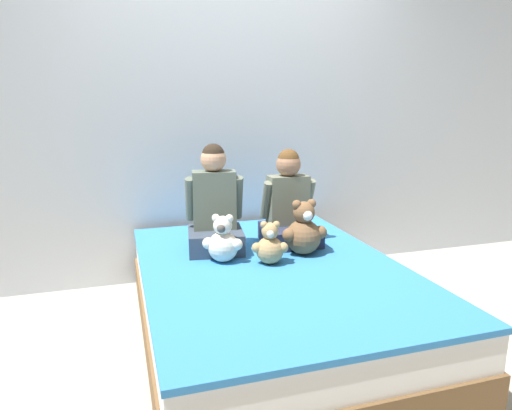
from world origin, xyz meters
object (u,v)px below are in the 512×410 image
at_px(teddy_bear_held_by_left_child, 223,242).
at_px(teddy_bear_between_children, 270,246).
at_px(bed, 271,301).
at_px(child_on_right, 289,207).
at_px(teddy_bear_held_by_right_child, 304,231).
at_px(child_on_left, 215,209).

relative_size(teddy_bear_held_by_left_child, teddy_bear_between_children, 1.12).
bearing_deg(bed, teddy_bear_held_by_left_child, 149.83).
relative_size(child_on_right, teddy_bear_held_by_right_child, 1.81).
bearing_deg(child_on_left, bed, -49.52).
height_order(child_on_left, child_on_right, child_on_left).
height_order(teddy_bear_held_by_left_child, teddy_bear_held_by_right_child, teddy_bear_held_by_right_child).
bearing_deg(teddy_bear_between_children, bed, -73.80).
height_order(child_on_left, teddy_bear_held_by_right_child, child_on_left).
bearing_deg(bed, child_on_right, 57.09).
distance_m(teddy_bear_held_by_left_child, teddy_bear_between_children, 0.27).
distance_m(teddy_bear_held_by_left_child, teddy_bear_held_by_right_child, 0.49).
distance_m(child_on_right, teddy_bear_between_children, 0.45).
distance_m(bed, teddy_bear_held_by_left_child, 0.44).
relative_size(child_on_left, teddy_bear_held_by_right_child, 1.95).
bearing_deg(teddy_bear_between_children, teddy_bear_held_by_right_child, 38.50).
xyz_separation_m(child_on_left, teddy_bear_between_children, (0.24, -0.35, -0.15)).
relative_size(bed, teddy_bear_held_by_left_child, 7.07).
height_order(bed, child_on_right, child_on_right).
xyz_separation_m(bed, teddy_bear_between_children, (0.00, 0.03, 0.32)).
height_order(child_on_right, teddy_bear_between_children, child_on_right).
relative_size(child_on_left, teddy_bear_held_by_left_child, 2.35).
height_order(teddy_bear_held_by_right_child, teddy_bear_between_children, teddy_bear_held_by_right_child).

